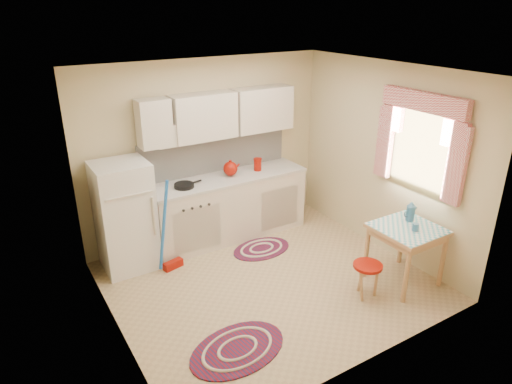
% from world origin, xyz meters
% --- Properties ---
extents(room_shell, '(3.64, 3.60, 2.52)m').
position_xyz_m(room_shell, '(0.16, 0.24, 1.60)').
color(room_shell, tan).
rests_on(room_shell, ground).
extents(fridge, '(0.65, 0.60, 1.40)m').
position_xyz_m(fridge, '(-1.32, 1.25, 0.70)').
color(fridge, white).
rests_on(fridge, ground).
extents(broom, '(0.30, 0.18, 1.20)m').
position_xyz_m(broom, '(-0.87, 0.90, 0.60)').
color(broom, blue).
rests_on(broom, ground).
extents(base_cabinets, '(2.25, 0.60, 0.88)m').
position_xyz_m(base_cabinets, '(0.16, 1.30, 0.44)').
color(base_cabinets, beige).
rests_on(base_cabinets, ground).
extents(countertop, '(2.27, 0.62, 0.04)m').
position_xyz_m(countertop, '(0.16, 1.30, 0.90)').
color(countertop, beige).
rests_on(countertop, base_cabinets).
extents(frying_pan, '(0.30, 0.30, 0.05)m').
position_xyz_m(frying_pan, '(-0.51, 1.25, 0.94)').
color(frying_pan, black).
rests_on(frying_pan, countertop).
extents(red_kettle, '(0.26, 0.24, 0.22)m').
position_xyz_m(red_kettle, '(0.21, 1.30, 1.03)').
color(red_kettle, '#961005').
rests_on(red_kettle, countertop).
extents(red_canister, '(0.14, 0.14, 0.16)m').
position_xyz_m(red_canister, '(0.65, 1.30, 1.00)').
color(red_canister, '#961005').
rests_on(red_canister, countertop).
extents(table, '(0.72, 0.72, 0.72)m').
position_xyz_m(table, '(1.40, -0.83, 0.36)').
color(table, tan).
rests_on(table, ground).
extents(stool, '(0.40, 0.40, 0.42)m').
position_xyz_m(stool, '(0.80, -0.83, 0.21)').
color(stool, '#961005').
rests_on(stool, ground).
extents(coffee_pot, '(0.14, 0.12, 0.26)m').
position_xyz_m(coffee_pot, '(1.56, -0.71, 0.85)').
color(coffee_pot, '#2E648D').
rests_on(coffee_pot, table).
extents(mug, '(0.09, 0.09, 0.10)m').
position_xyz_m(mug, '(1.40, -0.93, 0.77)').
color(mug, '#2E648D').
rests_on(mug, table).
extents(rug_center, '(0.86, 0.59, 0.02)m').
position_xyz_m(rug_center, '(0.35, 0.71, 0.01)').
color(rug_center, maroon).
rests_on(rug_center, ground).
extents(rug_left, '(1.11, 0.81, 0.02)m').
position_xyz_m(rug_left, '(-0.91, -0.83, 0.01)').
color(rug_left, maroon).
rests_on(rug_left, ground).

